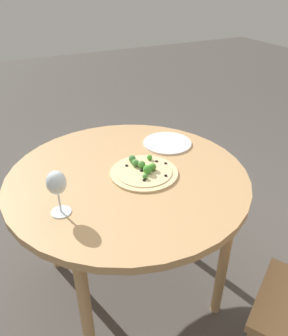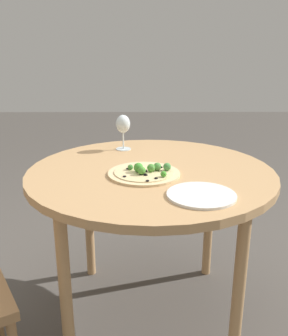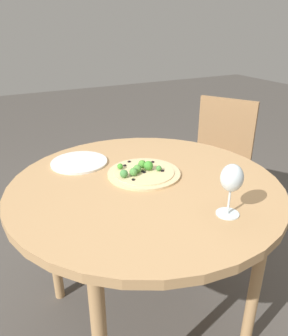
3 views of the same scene
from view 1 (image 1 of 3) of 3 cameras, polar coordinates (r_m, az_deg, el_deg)
name	(u,v)px [view 1 (image 1 of 3)]	position (r m, az deg, el deg)	size (l,w,h in m)	color
ground_plane	(131,285)	(2.03, -2.27, -19.71)	(12.00, 12.00, 0.00)	#4C4742
dining_table	(128,187)	(1.55, -2.81, -3.33)	(1.11, 1.11, 0.77)	tan
pizza	(144,171)	(1.51, -0.02, -0.54)	(0.31, 0.31, 0.05)	#DBBC89
wine_glass	(57,184)	(1.25, -14.99, -2.75)	(0.08, 0.08, 0.19)	silver
plate_near	(167,143)	(1.77, 4.08, 4.37)	(0.26, 0.26, 0.01)	silver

